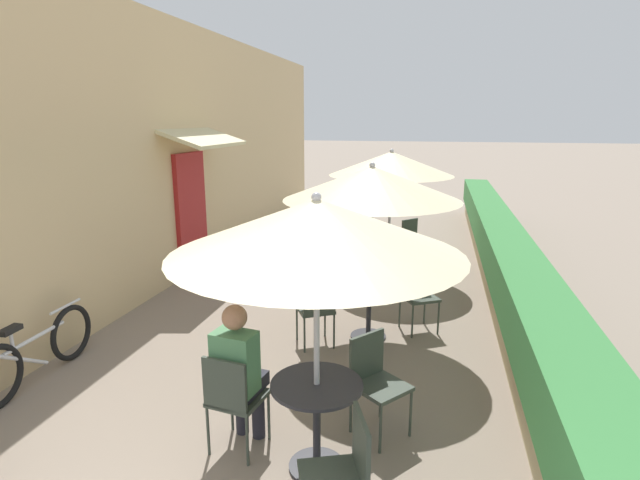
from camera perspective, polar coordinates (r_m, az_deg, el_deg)
The scene contains 18 objects.
cafe_facade_wall at distance 9.32m, azimuth -14.09°, elevation 9.85°, with size 0.98×13.97×4.20m.
planter_hedge at distance 8.64m, azimuth 19.78°, elevation -1.29°, with size 0.60×12.97×1.01m.
patio_table_near at distance 4.00m, azimuth -0.37°, elevation -18.90°, with size 0.70×0.70×0.73m.
patio_umbrella_near at distance 3.44m, azimuth -0.41°, elevation 1.48°, with size 2.08×2.08×2.17m.
cafe_chair_near_left at distance 4.20m, azimuth -9.94°, elevation -17.08°, with size 0.46×0.46×0.87m.
seated_patron_near_left at distance 4.20m, azimuth -9.22°, elevation -14.38°, with size 0.38×0.44×1.25m.
cafe_chair_near_right at distance 3.44m, azimuth 2.74°, elevation -24.68°, with size 0.52×0.52×0.87m.
cafe_chair_near_back at distance 4.43m, azimuth 6.31°, elevation -15.21°, with size 0.56×0.56×0.87m.
patio_table_mid at distance 6.18m, azimuth 5.63°, elevation -6.75°, with size 0.70×0.70×0.73m.
patio_umbrella_mid at distance 5.84m, azimuth 5.95°, elevation 6.46°, with size 2.08×2.08×2.17m.
cafe_chair_mid_left at distance 5.89m, azimuth -0.36°, elevation -7.55°, with size 0.55×0.55×0.87m.
cafe_chair_mid_right at distance 6.52m, azimuth 11.02°, elevation -5.68°, with size 0.55×0.55×0.87m.
patio_table_far at distance 8.72m, azimuth 7.83°, elevation -0.72°, with size 0.70×0.70×0.73m.
patio_umbrella_far at distance 8.48m, azimuth 8.15°, elevation 8.64°, with size 2.08×2.08×2.17m.
cafe_chair_far_left at distance 9.24m, azimuth 10.64°, elevation 0.10°, with size 0.56×0.56×0.87m.
cafe_chair_far_right at distance 8.21m, azimuth 4.68°, elevation -1.41°, with size 0.56×0.56×0.87m.
coffee_cup_far at distance 8.61m, azimuth 8.16°, elevation 0.94°, with size 0.07×0.07×0.09m.
bicycle_leaning at distance 5.98m, azimuth -29.65°, elevation -11.04°, with size 0.10×1.65×0.71m.
Camera 1 is at (1.70, -1.43, 2.65)m, focal length 28.00 mm.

